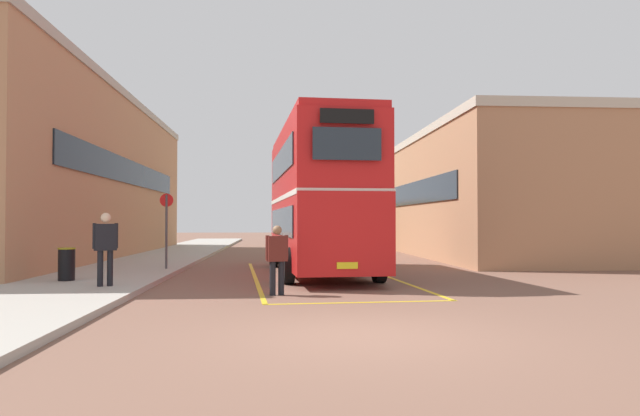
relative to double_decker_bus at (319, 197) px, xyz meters
name	(u,v)px	position (x,y,z in m)	size (l,w,h in m)	color
ground_plane	(310,265)	(-0.04, 4.01, -2.51)	(135.60, 135.60, 0.00)	brown
sidewalk_left	(155,260)	(-6.54, 6.41, -2.44)	(4.00, 57.60, 0.14)	#A39E93
brick_building_left	(57,176)	(-11.51, 8.77, 1.29)	(6.87, 25.41, 7.60)	#AD7A56
depot_building_right	(493,195)	(9.30, 9.20, 0.50)	(7.82, 17.70, 6.01)	#AD7A56
double_decker_bus	(319,197)	(0.00, 0.00, 0.00)	(3.30, 9.96, 4.75)	black
single_deck_bus	(344,222)	(3.11, 19.89, -0.87)	(3.34, 8.78, 3.02)	black
pedestrian_boarding	(277,255)	(-1.36, -5.49, -1.59)	(0.53, 0.35, 1.61)	black
pedestrian_waiting_near	(105,243)	(-5.49, -4.59, -1.34)	(0.55, 0.42, 1.77)	black
litter_bin	(67,264)	(-6.91, -3.11, -1.94)	(0.45, 0.45, 0.87)	black
bus_stop_sign	(166,223)	(-5.01, 0.68, -0.87)	(0.44, 0.08, 2.49)	#4C4C51
bay_marking_yellow	(325,279)	(0.06, -1.86, -2.51)	(5.00, 12.10, 0.01)	gold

